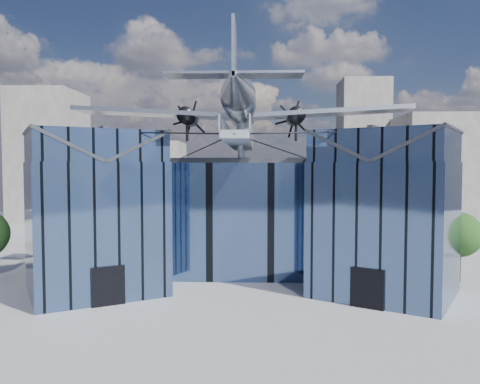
{
  "coord_description": "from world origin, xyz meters",
  "views": [
    {
      "loc": [
        1.34,
        -34.62,
        9.12
      ],
      "look_at": [
        0.0,
        2.0,
        7.2
      ],
      "focal_mm": 35.0,
      "sensor_mm": 36.0,
      "label": 1
    }
  ],
  "objects": [
    {
      "name": "ground_plane",
      "position": [
        0.0,
        0.0,
        0.0
      ],
      "size": [
        120.0,
        120.0,
        0.0
      ],
      "primitive_type": "plane",
      "color": "gray"
    },
    {
      "name": "tree_plaza_e",
      "position": [
        17.43,
        2.94,
        3.77
      ],
      "size": [
        3.64,
        3.64,
        5.57
      ],
      "rotation": [
        0.0,
        0.0,
        -0.02
      ],
      "color": "#332314",
      "rests_on": "ground"
    },
    {
      "name": "bg_towers",
      "position": [
        1.45,
        50.49,
        10.01
      ],
      "size": [
        77.0,
        24.5,
        26.0
      ],
      "color": "gray",
      "rests_on": "ground"
    },
    {
      "name": "museum",
      "position": [
        0.0,
        5.82,
        5.54
      ],
      "size": [
        32.88,
        24.5,
        17.6
      ],
      "color": "#425A86",
      "rests_on": "ground"
    }
  ]
}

